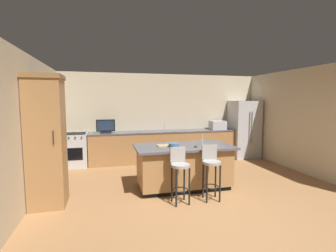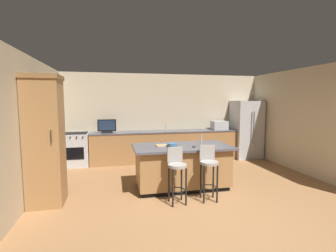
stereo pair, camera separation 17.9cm
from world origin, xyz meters
TOP-DOWN VIEW (x-y plane):
  - ground_plane at (0.00, 0.00)m, footprint 17.76×17.76m
  - wall_back at (0.00, 4.44)m, footprint 6.68×0.12m
  - wall_left at (-3.14, 2.22)m, footprint 0.12×4.84m
  - wall_right at (3.14, 2.22)m, footprint 0.12×4.84m
  - counter_back at (-0.06, 4.06)m, footprint 4.45×0.62m
  - kitchen_island at (-0.19, 1.73)m, footprint 2.05×1.10m
  - refrigerator at (2.60, 3.98)m, footprint 0.86×0.79m
  - range_oven at (-2.67, 4.06)m, footprint 0.73×0.63m
  - cabinet_tower at (-2.78, 1.43)m, footprint 0.62×0.63m
  - microwave at (1.70, 4.06)m, footprint 0.48×0.36m
  - tv_monitor at (-1.79, 4.01)m, footprint 0.52×0.16m
  - sink_faucet_back at (-0.02, 4.16)m, footprint 0.02×0.02m
  - sink_faucet_island at (0.23, 1.73)m, footprint 0.02×0.02m
  - bar_stool_left at (-0.51, 0.97)m, footprint 0.34×0.35m
  - bar_stool_right at (0.10, 0.98)m, footprint 0.34×0.35m
  - fruit_bowl at (-0.43, 1.63)m, footprint 0.21×0.21m
  - cell_phone at (0.00, 1.53)m, footprint 0.12×0.16m
  - cutting_board at (-0.55, 1.79)m, footprint 0.41×0.26m

SIDE VIEW (x-z plane):
  - ground_plane at x=0.00m, z-range 0.00..0.00m
  - kitchen_island at x=-0.19m, z-range 0.01..0.92m
  - counter_back at x=-0.06m, z-range 0.00..0.93m
  - range_oven at x=-2.67m, z-range 0.00..0.95m
  - bar_stool_left at x=-0.51m, z-range 0.10..1.11m
  - bar_stool_right at x=0.10m, z-range 0.11..1.13m
  - cell_phone at x=0.00m, z-range 0.91..0.91m
  - cutting_board at x=-0.55m, z-range 0.91..0.92m
  - refrigerator at x=2.60m, z-range 0.00..1.84m
  - fruit_bowl at x=-0.43m, z-range 0.91..0.98m
  - sink_faucet_island at x=0.23m, z-range 0.91..1.13m
  - sink_faucet_back at x=-0.02m, z-range 0.93..1.17m
  - microwave at x=1.70m, z-range 0.93..1.20m
  - tv_monitor at x=-1.79m, z-range 0.91..1.30m
  - cabinet_tower at x=-2.78m, z-range 0.04..2.33m
  - wall_back at x=0.00m, z-range 0.00..2.67m
  - wall_left at x=-3.14m, z-range 0.00..2.67m
  - wall_right at x=3.14m, z-range 0.00..2.67m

